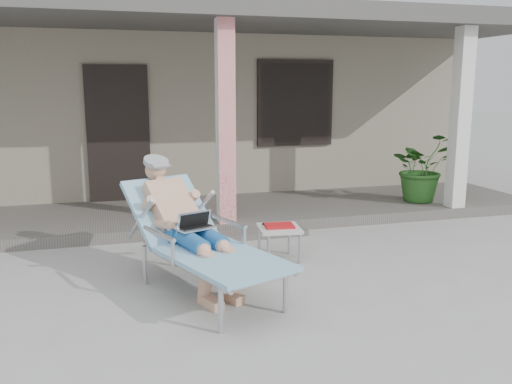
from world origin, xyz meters
name	(u,v)px	position (x,y,z in m)	size (l,w,h in m)	color
ground	(275,290)	(0.00, 0.00, 0.00)	(60.00, 60.00, 0.00)	#9E9E99
house	(179,99)	(0.00, 6.50, 1.67)	(10.40, 5.40, 3.30)	gray
porch_deck	(214,213)	(0.00, 3.00, 0.07)	(10.00, 2.00, 0.15)	#605B56
porch_overhang	(212,23)	(0.00, 2.95, 2.79)	(10.00, 2.30, 2.85)	silver
porch_step	(232,236)	(0.00, 1.85, 0.04)	(2.00, 0.30, 0.07)	#605B56
lounger	(192,206)	(-0.75, 0.28, 0.81)	(1.42, 2.09, 1.32)	#B7B7BC
side_table	(279,230)	(0.32, 0.88, 0.35)	(0.51, 0.51, 0.41)	beige
potted_palm	(421,167)	(3.24, 2.67, 0.69)	(0.96, 0.83, 1.07)	#26591E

